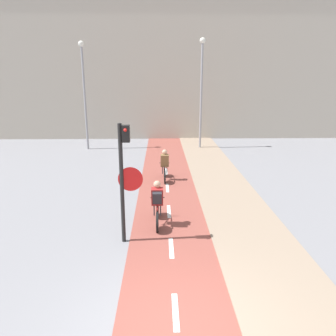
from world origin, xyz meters
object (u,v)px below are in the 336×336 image
object	(u,v)px
traffic_light_pole	(124,171)
cyclist_far	(165,166)
street_lamp_sidewalk	(201,83)
street_lamp_far	(84,85)
cyclist_near	(157,204)

from	to	relation	value
traffic_light_pole	cyclist_far	world-z (taller)	traffic_light_pole
traffic_light_pole	street_lamp_sidewalk	distance (m)	13.31
traffic_light_pole	cyclist_far	distance (m)	5.96
street_lamp_far	cyclist_near	distance (m)	12.81
traffic_light_pole	cyclist_far	size ratio (longest dim) A/B	2.06
street_lamp_far	cyclist_far	world-z (taller)	street_lamp_far
cyclist_near	street_lamp_far	bearing A→B (deg)	111.83
traffic_light_pole	cyclist_near	size ratio (longest dim) A/B	2.02
street_lamp_far	cyclist_near	xyz separation A→B (m)	(4.60, -11.48, -3.35)
cyclist_near	cyclist_far	bearing A→B (deg)	86.42
cyclist_far	cyclist_near	bearing A→B (deg)	-93.58
cyclist_near	cyclist_far	xyz separation A→B (m)	(0.29, 4.63, -0.05)
street_lamp_far	cyclist_near	bearing A→B (deg)	-68.17
street_lamp_sidewalk	street_lamp_far	bearing A→B (deg)	-179.01
traffic_light_pole	street_lamp_sidewalk	world-z (taller)	street_lamp_sidewalk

